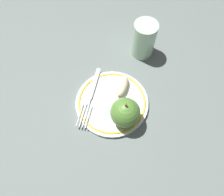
% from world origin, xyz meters
% --- Properties ---
extents(ground_plane, '(2.00, 2.00, 0.00)m').
position_xyz_m(ground_plane, '(0.00, 0.00, 0.00)').
color(ground_plane, slate).
extents(plate, '(0.20, 0.20, 0.01)m').
position_xyz_m(plate, '(-0.02, 0.02, 0.01)').
color(plate, white).
rests_on(plate, ground_plane).
extents(apple_red_whole, '(0.08, 0.08, 0.08)m').
position_xyz_m(apple_red_whole, '(-0.06, 0.05, 0.05)').
color(apple_red_whole, '#568735').
rests_on(apple_red_whole, plate).
extents(apple_slice_front, '(0.04, 0.07, 0.02)m').
position_xyz_m(apple_slice_front, '(-0.03, -0.03, 0.02)').
color(apple_slice_front, beige).
rests_on(apple_slice_front, plate).
extents(fork, '(0.05, 0.19, 0.00)m').
position_xyz_m(fork, '(0.05, 0.02, 0.02)').
color(fork, silver).
rests_on(fork, plate).
extents(drinking_glass, '(0.07, 0.07, 0.11)m').
position_xyz_m(drinking_glass, '(-0.03, -0.18, 0.06)').
color(drinking_glass, '#C0EBC5').
rests_on(drinking_glass, ground_plane).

